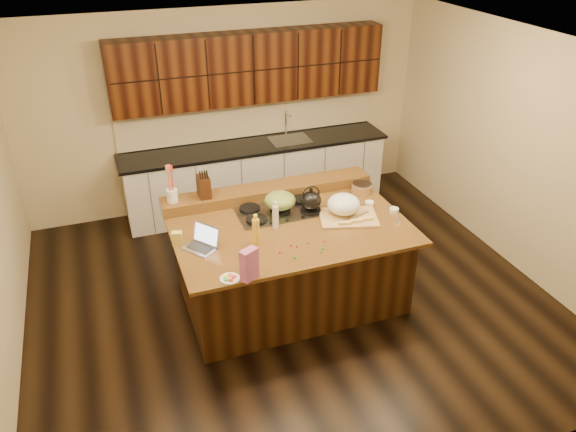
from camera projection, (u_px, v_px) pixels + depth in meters
name	position (u px, v px, depth m)	size (l,w,h in m)	color
room	(290.00, 188.00, 5.56)	(5.52, 5.02, 2.72)	black
island	(290.00, 262.00, 6.00)	(2.40, 1.60, 0.92)	black
back_ledge	(268.00, 191.00, 6.32)	(2.40, 0.30, 0.12)	black
cooktop	(280.00, 210.00, 6.01)	(0.92, 0.52, 0.05)	gray
back_counter	(254.00, 140.00, 7.65)	(3.70, 0.66, 2.40)	silver
kettle	(311.00, 201.00, 5.93)	(0.23, 0.23, 0.20)	black
green_bowl	(280.00, 201.00, 5.95)	(0.33, 0.33, 0.18)	olive
laptop	(203.00, 242.00, 5.38)	(0.38, 0.39, 0.21)	#B7B7BC
oil_bottle	(256.00, 232.00, 5.39)	(0.07, 0.07, 0.27)	gold
vinegar_bottle	(276.00, 217.00, 5.66)	(0.06, 0.06, 0.25)	silver
wooden_tray	(345.00, 207.00, 5.88)	(0.69, 0.58, 0.24)	tan
ramekin_a	(369.00, 204.00, 6.13)	(0.10, 0.10, 0.04)	white
ramekin_b	(394.00, 210.00, 6.00)	(0.10, 0.10, 0.04)	white
ramekin_c	(348.00, 201.00, 6.18)	(0.10, 0.10, 0.04)	white
strainer_bowl	(362.00, 188.00, 6.41)	(0.24, 0.24, 0.09)	#996B3F
kitchen_timer	(398.00, 220.00, 5.79)	(0.08, 0.08, 0.07)	silver
pink_bag	(249.00, 264.00, 4.88)	(0.16, 0.09, 0.30)	#B95791
candy_plate	(230.00, 279.00, 4.94)	(0.18, 0.18, 0.01)	white
package_box	(177.00, 238.00, 5.42)	(0.10, 0.07, 0.14)	gold
utensil_crock	(172.00, 196.00, 5.94)	(0.12, 0.12, 0.14)	white
knife_block	(204.00, 187.00, 6.01)	(0.12, 0.19, 0.24)	black
gumdrop_0	(280.00, 252.00, 5.31)	(0.02, 0.02, 0.02)	red
gumdrop_1	(296.00, 258.00, 5.22)	(0.02, 0.02, 0.02)	#198C26
gumdrop_2	(308.00, 243.00, 5.45)	(0.02, 0.02, 0.02)	red
gumdrop_3	(323.00, 249.00, 5.36)	(0.02, 0.02, 0.02)	#198C26
gumdrop_4	(297.00, 247.00, 5.39)	(0.02, 0.02, 0.02)	red
gumdrop_5	(321.00, 252.00, 5.31)	(0.02, 0.02, 0.02)	#198C26
gumdrop_6	(291.00, 245.00, 5.41)	(0.02, 0.02, 0.02)	red
gumdrop_7	(297.00, 245.00, 5.41)	(0.02, 0.02, 0.02)	#198C26
gumdrop_8	(324.00, 241.00, 5.48)	(0.02, 0.02, 0.02)	red
gumdrop_9	(294.00, 257.00, 5.24)	(0.02, 0.02, 0.02)	#198C26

